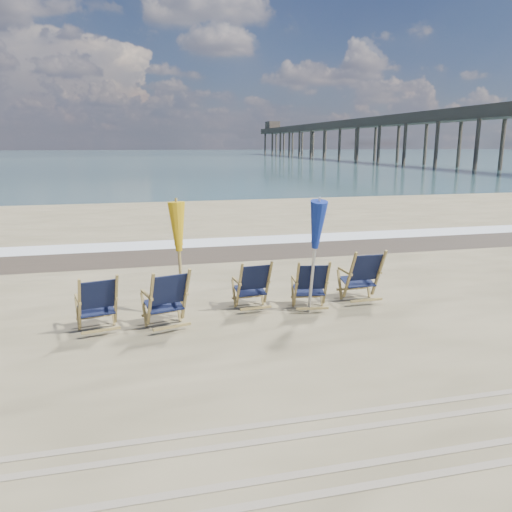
% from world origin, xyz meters
% --- Properties ---
extents(ocean, '(400.00, 400.00, 0.00)m').
position_xyz_m(ocean, '(0.00, 128.00, 0.00)').
color(ocean, '#3A5B61').
rests_on(ocean, ground).
extents(surf_foam, '(200.00, 1.40, 0.01)m').
position_xyz_m(surf_foam, '(0.00, 8.30, 0.00)').
color(surf_foam, silver).
rests_on(surf_foam, ground).
extents(wet_sand_strip, '(200.00, 2.60, 0.00)m').
position_xyz_m(wet_sand_strip, '(0.00, 6.80, 0.00)').
color(wet_sand_strip, '#42362A').
rests_on(wet_sand_strip, ground).
extents(tire_tracks, '(80.00, 1.30, 0.01)m').
position_xyz_m(tire_tracks, '(0.00, -2.80, 0.01)').
color(tire_tracks, gray).
rests_on(tire_tracks, ground).
extents(beach_chair_0, '(0.80, 0.86, 1.02)m').
position_xyz_m(beach_chair_0, '(-2.62, 1.11, 0.51)').
color(beach_chair_0, black).
rests_on(beach_chair_0, ground).
extents(beach_chair_1, '(0.86, 0.92, 1.07)m').
position_xyz_m(beach_chair_1, '(-1.49, 1.02, 0.54)').
color(beach_chair_1, black).
rests_on(beach_chair_1, ground).
extents(beach_chair_2, '(0.68, 0.75, 0.98)m').
position_xyz_m(beach_chair_2, '(0.08, 1.58, 0.49)').
color(beach_chair_2, black).
rests_on(beach_chair_2, ground).
extents(beach_chair_3, '(0.73, 0.80, 1.00)m').
position_xyz_m(beach_chair_3, '(1.10, 1.25, 0.50)').
color(beach_chair_3, black).
rests_on(beach_chair_3, ground).
extents(beach_chair_4, '(0.72, 0.80, 1.09)m').
position_xyz_m(beach_chair_4, '(2.28, 1.50, 0.55)').
color(beach_chair_4, black).
rests_on(beach_chair_4, ground).
extents(umbrella_yellow, '(0.30, 0.30, 2.04)m').
position_xyz_m(umbrella_yellow, '(-1.53, 1.56, 1.52)').
color(umbrella_yellow, olive).
rests_on(umbrella_yellow, ground).
extents(umbrella_blue, '(0.30, 0.30, 2.11)m').
position_xyz_m(umbrella_blue, '(0.78, 1.10, 1.59)').
color(umbrella_blue, '#A5A5AD').
rests_on(umbrella_blue, ground).
extents(fishing_pier, '(4.40, 140.00, 9.30)m').
position_xyz_m(fishing_pier, '(38.00, 74.00, 4.65)').
color(fishing_pier, '#4B4037').
rests_on(fishing_pier, ground).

